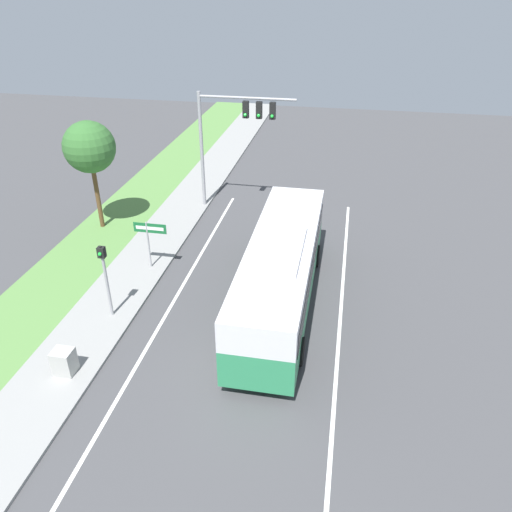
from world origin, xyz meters
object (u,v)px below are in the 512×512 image
signal_gantry (232,127)px  street_sign (149,235)px  utility_cabinet (64,361)px  bus (281,268)px  pedestrian_signal (105,271)px

signal_gantry → street_sign: (-2.23, -7.60, -3.13)m
utility_cabinet → street_sign: bearing=86.9°
street_sign → signal_gantry: bearing=73.7°
bus → signal_gantry: size_ratio=1.67×
bus → signal_gantry: 10.74m
street_sign → utility_cabinet: 7.57m
utility_cabinet → bus: bearing=39.7°
pedestrian_signal → street_sign: bearing=86.2°
pedestrian_signal → street_sign: 4.00m
street_sign → bus: bearing=-15.3°
bus → pedestrian_signal: (-6.72, -2.20, 0.40)m
bus → utility_cabinet: bus is taller
signal_gantry → street_sign: signal_gantry is taller
pedestrian_signal → street_sign: size_ratio=1.33×
bus → signal_gantry: bearing=114.3°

